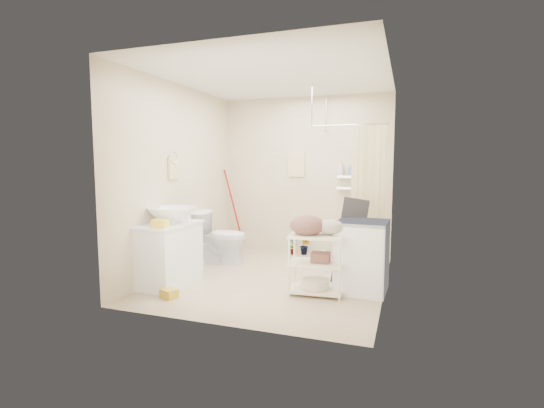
{
  "coord_description": "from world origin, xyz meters",
  "views": [
    {
      "loc": [
        1.62,
        -4.81,
        1.52
      ],
      "look_at": [
        -0.12,
        0.25,
        0.96
      ],
      "focal_mm": 26.0,
      "sensor_mm": 36.0,
      "label": 1
    }
  ],
  "objects": [
    {
      "name": "shower",
      "position": [
        0.85,
        1.05,
        1.05
      ],
      "size": [
        1.1,
        1.1,
        2.1
      ],
      "primitive_type": null,
      "color": "silver",
      "rests_on": "ground"
    },
    {
      "name": "sink",
      "position": [
        -1.16,
        -0.61,
        0.87
      ],
      "size": [
        0.72,
        0.72,
        0.2
      ],
      "primitive_type": "imported",
      "rotation": [
        0.0,
        0.0,
        0.27
      ],
      "color": "white",
      "rests_on": "vanity"
    },
    {
      "name": "wall_left",
      "position": [
        -1.4,
        0.0,
        1.3
      ],
      "size": [
        0.04,
        3.2,
        2.6
      ],
      "primitive_type": "cube",
      "color": "beige",
      "rests_on": "ground"
    },
    {
      "name": "ironing_board",
      "position": [
        0.98,
        0.03,
        0.56
      ],
      "size": [
        0.33,
        0.13,
        1.12
      ],
      "primitive_type": null,
      "rotation": [
        0.0,
        0.0,
        0.13
      ],
      "color": "black",
      "rests_on": "ground"
    },
    {
      "name": "wall_front",
      "position": [
        0.0,
        -1.6,
        1.3
      ],
      "size": [
        2.8,
        0.04,
        2.6
      ],
      "primitive_type": "cube",
      "color": "beige",
      "rests_on": "ground"
    },
    {
      "name": "toilet",
      "position": [
        -1.04,
        0.52,
        0.4
      ],
      "size": [
        0.82,
        0.52,
        0.8
      ],
      "primitive_type": "imported",
      "rotation": [
        0.0,
        0.0,
        1.67
      ],
      "color": "white",
      "rests_on": "ground"
    },
    {
      "name": "hanging_towel",
      "position": [
        -0.15,
        1.58,
        1.5
      ],
      "size": [
        0.28,
        0.03,
        0.42
      ],
      "primitive_type": "cube",
      "color": "beige",
      "rests_on": "wall_back"
    },
    {
      "name": "potted_plant_b",
      "position": [
        0.04,
        1.44,
        0.15
      ],
      "size": [
        0.2,
        0.17,
        0.31
      ],
      "primitive_type": "imported",
      "rotation": [
        0.0,
        0.0,
        -0.24
      ],
      "color": "#984627",
      "rests_on": "ground"
    },
    {
      "name": "ceiling",
      "position": [
        0.0,
        0.0,
        2.6
      ],
      "size": [
        2.8,
        3.2,
        0.04
      ],
      "primitive_type": "cube",
      "color": "silver",
      "rests_on": "ground"
    },
    {
      "name": "washing_machine",
      "position": [
        1.14,
        -0.14,
        0.42
      ],
      "size": [
        0.6,
        0.62,
        0.84
      ],
      "primitive_type": "cube",
      "rotation": [
        0.0,
        0.0,
        -0.05
      ],
      "color": "white",
      "rests_on": "ground"
    },
    {
      "name": "vanity",
      "position": [
        -1.16,
        -0.66,
        0.39
      ],
      "size": [
        0.51,
        0.89,
        0.77
      ],
      "primitive_type": "cube",
      "rotation": [
        0.0,
        0.0,
        -0.03
      ],
      "color": "white",
      "rests_on": "ground"
    },
    {
      "name": "tp_holder",
      "position": [
        -1.36,
        0.05,
        0.72
      ],
      "size": [
        0.08,
        0.12,
        0.14
      ],
      "primitive_type": null,
      "color": "white",
      "rests_on": "wall_left"
    },
    {
      "name": "laundry_rack",
      "position": [
        0.65,
        -0.45,
        0.42
      ],
      "size": [
        0.64,
        0.4,
        0.84
      ],
      "primitive_type": null,
      "rotation": [
        0.0,
        0.0,
        0.08
      ],
      "color": "white",
      "rests_on": "ground"
    },
    {
      "name": "floor",
      "position": [
        0.0,
        0.0,
        0.0
      ],
      "size": [
        3.2,
        3.2,
        0.0
      ],
      "primitive_type": "plane",
      "color": "#BFAF8F",
      "rests_on": "ground"
    },
    {
      "name": "wall_right",
      "position": [
        1.4,
        0.0,
        1.3
      ],
      "size": [
        0.04,
        3.2,
        2.6
      ],
      "primitive_type": "cube",
      "color": "beige",
      "rests_on": "ground"
    },
    {
      "name": "potted_plant_a",
      "position": [
        -0.15,
        1.37,
        0.15
      ],
      "size": [
        0.17,
        0.12,
        0.31
      ],
      "primitive_type": "imported",
      "rotation": [
        0.0,
        0.0,
        0.09
      ],
      "color": "brown",
      "rests_on": "ground"
    },
    {
      "name": "wall_back",
      "position": [
        0.0,
        1.6,
        1.3
      ],
      "size": [
        2.8,
        0.04,
        2.6
      ],
      "primitive_type": "cube",
      "color": "beige",
      "rests_on": "ground"
    },
    {
      "name": "shampoo_bottle_a",
      "position": [
        0.6,
        1.53,
        1.43
      ],
      "size": [
        0.09,
        0.09,
        0.23
      ],
      "primitive_type": "imported",
      "rotation": [
        0.0,
        0.0,
        0.01
      ],
      "color": "silver",
      "rests_on": "shower"
    },
    {
      "name": "towel_ring",
      "position": [
        -1.38,
        -0.2,
        1.47
      ],
      "size": [
        0.04,
        0.22,
        0.34
      ],
      "primitive_type": null,
      "color": "beige",
      "rests_on": "wall_left"
    },
    {
      "name": "counter_basket",
      "position": [
        -1.08,
        -0.96,
        0.82
      ],
      "size": [
        0.18,
        0.15,
        0.1
      ],
      "primitive_type": "cube",
      "rotation": [
        0.0,
        0.0,
        0.07
      ],
      "color": "yellow",
      "rests_on": "vanity"
    },
    {
      "name": "shampoo_bottle_b",
      "position": [
        0.76,
        1.5,
        1.4
      ],
      "size": [
        0.09,
        0.09,
        0.16
      ],
      "primitive_type": "imported",
      "rotation": [
        0.0,
        0.0,
        -0.27
      ],
      "color": "#4F6FAE",
      "rests_on": "shower"
    },
    {
      "name": "mop",
      "position": [
        -1.3,
        1.5,
        0.69
      ],
      "size": [
        0.15,
        0.15,
        1.39
      ],
      "primitive_type": null,
      "rotation": [
        0.0,
        0.0,
        -0.17
      ],
      "color": "#A60F11",
      "rests_on": "ground"
    },
    {
      "name": "floor_basket",
      "position": [
        -0.89,
        -1.11,
        0.07
      ],
      "size": [
        0.32,
        0.28,
        0.14
      ],
      "primitive_type": "cube",
      "rotation": [
        0.0,
        0.0,
        -0.34
      ],
      "color": "gold",
      "rests_on": "ground"
    }
  ]
}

